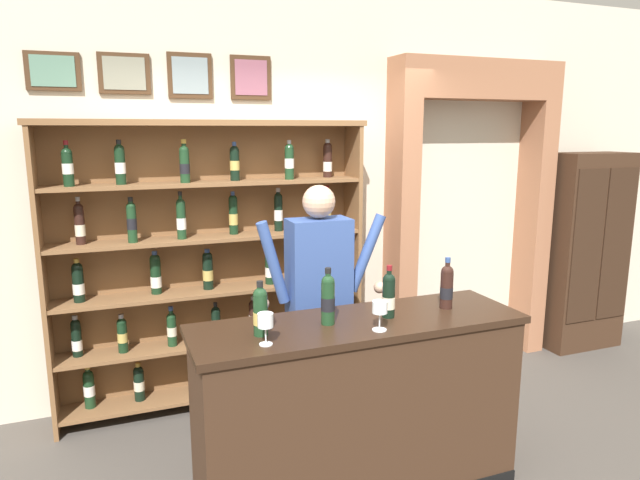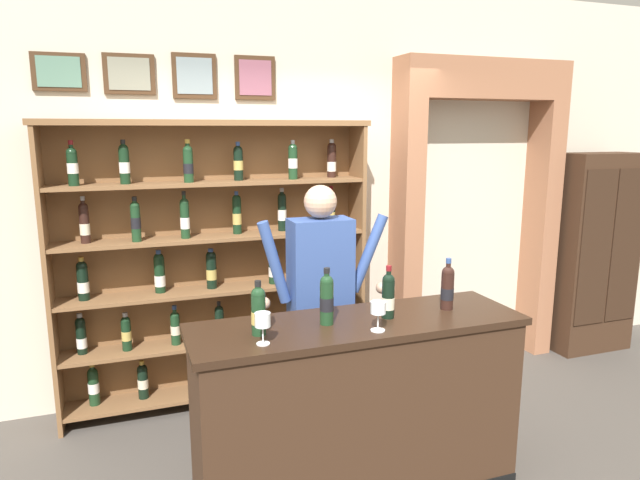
% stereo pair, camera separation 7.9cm
% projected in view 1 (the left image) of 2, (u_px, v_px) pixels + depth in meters
% --- Properties ---
extents(back_wall, '(12.00, 0.19, 3.16)m').
position_uv_depth(back_wall, '(266.00, 189.00, 4.40)').
color(back_wall, beige).
rests_on(back_wall, ground).
extents(wine_shelf, '(2.28, 0.32, 2.11)m').
position_uv_depth(wine_shelf, '(211.00, 261.00, 4.06)').
color(wine_shelf, brown).
rests_on(wine_shelf, ground).
extents(archway_doorway, '(1.54, 0.45, 2.61)m').
position_uv_depth(archway_doorway, '(465.00, 194.00, 4.92)').
color(archway_doorway, '#9E6647').
rests_on(archway_doorway, ground).
extents(side_cabinet, '(0.75, 0.38, 1.83)m').
position_uv_depth(side_cabinet, '(585.00, 251.00, 5.23)').
color(side_cabinet, '#382316').
rests_on(side_cabinet, ground).
extents(tasting_counter, '(1.84, 0.56, 1.02)m').
position_uv_depth(tasting_counter, '(358.00, 408.00, 3.13)').
color(tasting_counter, '#382316').
rests_on(tasting_counter, ground).
extents(shopkeeper, '(0.89, 0.22, 1.70)m').
position_uv_depth(shopkeeper, '(319.00, 287.00, 3.58)').
color(shopkeeper, '#2D3347').
rests_on(shopkeeper, ground).
extents(tasting_bottle_vin_santo, '(0.07, 0.07, 0.28)m').
position_uv_depth(tasting_bottle_vin_santo, '(260.00, 311.00, 2.79)').
color(tasting_bottle_vin_santo, '#19381E').
rests_on(tasting_bottle_vin_santo, tasting_counter).
extents(tasting_bottle_riserva, '(0.07, 0.07, 0.31)m').
position_uv_depth(tasting_bottle_riserva, '(328.00, 298.00, 2.95)').
color(tasting_bottle_riserva, '#19381E').
rests_on(tasting_bottle_riserva, tasting_counter).
extents(tasting_bottle_grappa, '(0.07, 0.07, 0.29)m').
position_uv_depth(tasting_bottle_grappa, '(389.00, 295.00, 3.06)').
color(tasting_bottle_grappa, black).
rests_on(tasting_bottle_grappa, tasting_counter).
extents(tasting_bottle_super_tuscan, '(0.07, 0.07, 0.30)m').
position_uv_depth(tasting_bottle_super_tuscan, '(447.00, 286.00, 3.22)').
color(tasting_bottle_super_tuscan, black).
rests_on(tasting_bottle_super_tuscan, tasting_counter).
extents(wine_glass_spare, '(0.08, 0.08, 0.16)m').
position_uv_depth(wine_glass_spare, '(380.00, 309.00, 2.86)').
color(wine_glass_spare, silver).
rests_on(wine_glass_spare, tasting_counter).
extents(wine_glass_right, '(0.08, 0.08, 0.16)m').
position_uv_depth(wine_glass_right, '(265.00, 322.00, 2.66)').
color(wine_glass_right, silver).
rests_on(wine_glass_right, tasting_counter).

